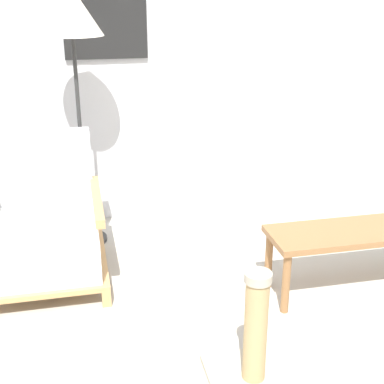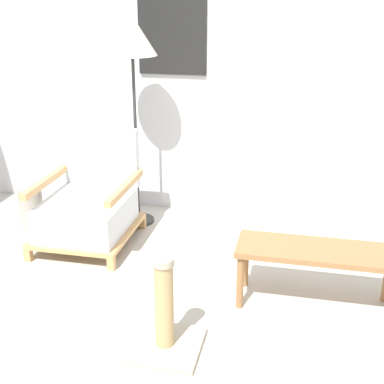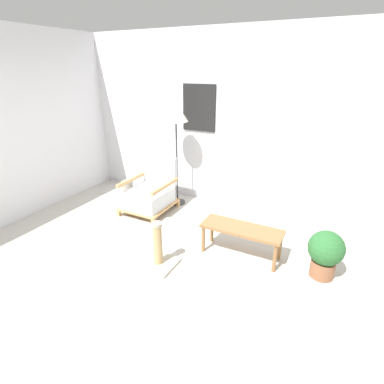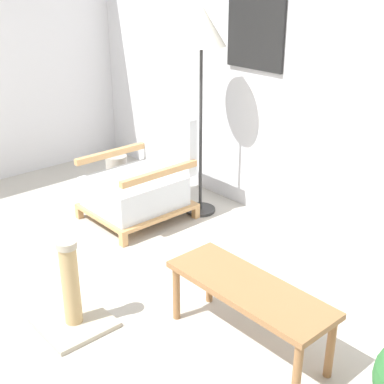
% 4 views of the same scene
% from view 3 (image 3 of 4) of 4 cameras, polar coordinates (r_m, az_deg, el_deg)
% --- Properties ---
extents(ground_plane, '(14.00, 14.00, 0.00)m').
position_cam_3_polar(ground_plane, '(3.58, -9.73, -14.59)').
color(ground_plane, '#B7B2A8').
extents(wall_back, '(8.00, 0.09, 2.70)m').
position_cam_3_polar(wall_back, '(4.84, 5.12, 13.16)').
color(wall_back, silver).
rests_on(wall_back, ground_plane).
extents(wall_left, '(0.06, 8.00, 2.70)m').
position_cam_3_polar(wall_left, '(5.08, -30.00, 10.70)').
color(wall_left, silver).
rests_on(wall_left, ground_plane).
extents(armchair, '(0.69, 0.78, 0.83)m').
position_cam_3_polar(armchair, '(4.81, -7.99, -0.25)').
color(armchair, tan).
rests_on(armchair, ground_plane).
extents(floor_lamp, '(0.38, 0.38, 1.68)m').
position_cam_3_polar(floor_lamp, '(4.71, -3.09, 14.24)').
color(floor_lamp, '#2D2D2D').
rests_on(floor_lamp, ground_plane).
extents(coffee_table, '(0.97, 0.35, 0.39)m').
position_cam_3_polar(coffee_table, '(3.66, 9.44, -7.41)').
color(coffee_table, olive).
rests_on(coffee_table, ground_plane).
extents(vase, '(0.20, 0.20, 0.34)m').
position_cam_3_polar(vase, '(5.30, -12.14, 0.29)').
color(vase, '#9E998E').
rests_on(vase, ground_plane).
extents(potted_plant, '(0.38, 0.38, 0.55)m').
position_cam_3_polar(potted_plant, '(3.59, 24.09, -10.40)').
color(potted_plant, '#935B3D').
rests_on(potted_plant, ground_plane).
extents(scratching_post, '(0.40, 0.40, 0.56)m').
position_cam_3_polar(scratching_post, '(3.55, -6.44, -11.35)').
color(scratching_post, '#B2A893').
rests_on(scratching_post, ground_plane).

